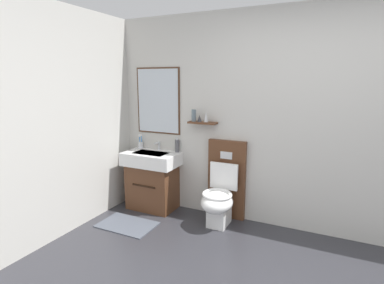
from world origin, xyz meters
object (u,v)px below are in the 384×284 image
(soap_dispenser, at_px, (177,146))
(vanity_sink_left, at_px, (153,179))
(toothbrush_cup, at_px, (141,144))
(toilet, at_px, (222,193))

(soap_dispenser, bearing_deg, vanity_sink_left, -150.73)
(toothbrush_cup, distance_m, soap_dispenser, 0.58)
(vanity_sink_left, distance_m, soap_dispenser, 0.56)
(toothbrush_cup, bearing_deg, soap_dispenser, 1.01)
(vanity_sink_left, distance_m, toilet, 1.00)
(toilet, distance_m, soap_dispenser, 0.88)
(toothbrush_cup, bearing_deg, vanity_sink_left, -28.56)
(vanity_sink_left, xyz_separation_m, soap_dispenser, (0.29, 0.17, 0.45))
(toilet, relative_size, soap_dispenser, 4.96)
(soap_dispenser, bearing_deg, toilet, -13.63)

